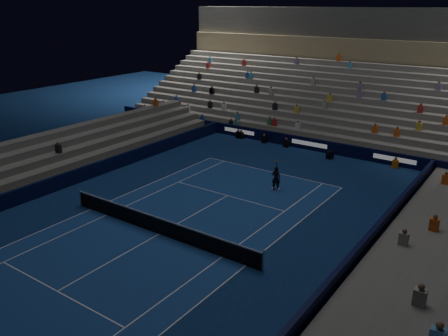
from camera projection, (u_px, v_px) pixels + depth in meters
ground at (159, 234)px, 24.81m from camera, size 90.00×90.00×0.00m
court_surface at (159, 234)px, 24.81m from camera, size 10.97×23.77×0.01m
sponsor_barrier_far at (310, 144)px, 38.90m from camera, size 44.00×0.25×1.00m
sponsor_barrier_east at (331, 286)px, 19.39m from camera, size 0.25×37.00×1.00m
sponsor_barrier_west at (47, 186)px, 29.90m from camera, size 0.25×37.00×1.00m
grandstand_main at (354, 93)px, 45.17m from camera, size 44.00×15.20×11.20m
grandstand_east at (420, 307)px, 17.37m from camera, size 5.00×37.00×2.50m
grandstand_west at (15, 170)px, 31.64m from camera, size 5.00×37.00×2.50m
tennis_net at (159, 226)px, 24.64m from camera, size 12.90×0.10×1.10m
tennis_player at (276, 178)px, 30.39m from camera, size 0.67×0.52×1.63m
broadcast_camera at (330, 155)px, 36.77m from camera, size 0.49×0.91×0.59m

